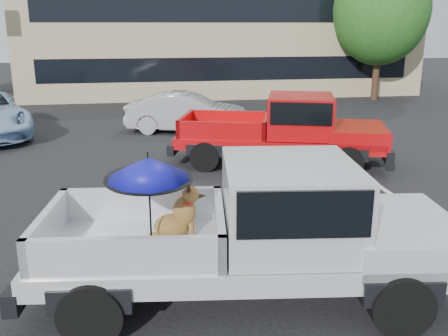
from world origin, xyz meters
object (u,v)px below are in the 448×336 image
(tree_back, at_px, (275,10))
(red_pickup, at_px, (293,127))
(tree_right, at_px, (381,10))
(silver_pickup, at_px, (271,224))
(silver_sedan, at_px, (187,112))

(tree_back, height_order, red_pickup, tree_back)
(tree_right, height_order, tree_back, tree_back)
(silver_pickup, relative_size, silver_sedan, 1.44)
(tree_back, bearing_deg, red_pickup, -103.28)
(tree_right, xyz_separation_m, silver_sedan, (-9.76, -6.15, -3.54))
(tree_right, distance_m, silver_sedan, 12.07)
(silver_pickup, distance_m, red_pickup, 6.74)
(tree_right, xyz_separation_m, tree_back, (-3.00, 8.00, 0.20))
(tree_right, bearing_deg, tree_back, 110.56)
(silver_pickup, bearing_deg, silver_sedan, 97.25)
(red_pickup, height_order, silver_sedan, red_pickup)
(silver_pickup, height_order, silver_sedan, silver_pickup)
(tree_back, xyz_separation_m, silver_sedan, (-6.76, -14.15, -3.74))
(tree_back, distance_m, red_pickup, 19.57)
(silver_pickup, relative_size, red_pickup, 1.00)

